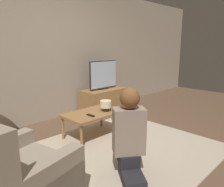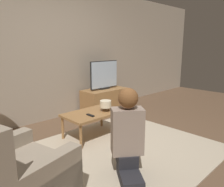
{
  "view_description": "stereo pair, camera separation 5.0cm",
  "coord_description": "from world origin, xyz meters",
  "px_view_note": "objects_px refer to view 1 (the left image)",
  "views": [
    {
      "loc": [
        -2.06,
        -1.87,
        1.42
      ],
      "look_at": [
        0.36,
        0.57,
        0.67
      ],
      "focal_mm": 35.0,
      "sensor_mm": 36.0,
      "label": 1
    },
    {
      "loc": [
        -2.02,
        -1.91,
        1.42
      ],
      "look_at": [
        0.36,
        0.57,
        0.67
      ],
      "focal_mm": 35.0,
      "sensor_mm": 36.0,
      "label": 2
    }
  ],
  "objects_px": {
    "tv": "(103,75)",
    "coffee_table": "(92,115)",
    "armchair": "(14,182)",
    "table_lamp": "(106,105)",
    "person_kneeling": "(129,131)"
  },
  "relations": [
    {
      "from": "coffee_table",
      "to": "person_kneeling",
      "type": "distance_m",
      "value": 1.17
    },
    {
      "from": "coffee_table",
      "to": "armchair",
      "type": "xyz_separation_m",
      "value": [
        -1.51,
        -0.77,
        -0.07
      ]
    },
    {
      "from": "coffee_table",
      "to": "table_lamp",
      "type": "xyz_separation_m",
      "value": [
        0.21,
        -0.08,
        0.14
      ]
    },
    {
      "from": "tv",
      "to": "armchair",
      "type": "xyz_separation_m",
      "value": [
        -2.58,
        -1.68,
        -0.52
      ]
    },
    {
      "from": "armchair",
      "to": "table_lamp",
      "type": "xyz_separation_m",
      "value": [
        1.71,
        0.69,
        0.22
      ]
    },
    {
      "from": "person_kneeling",
      "to": "table_lamp",
      "type": "distance_m",
      "value": 1.17
    },
    {
      "from": "coffee_table",
      "to": "armchair",
      "type": "height_order",
      "value": "armchair"
    },
    {
      "from": "armchair",
      "to": "coffee_table",
      "type": "bearing_deg",
      "value": -76.19
    },
    {
      "from": "tv",
      "to": "person_kneeling",
      "type": "bearing_deg",
      "value": -126.17
    },
    {
      "from": "tv",
      "to": "armchair",
      "type": "distance_m",
      "value": 3.12
    },
    {
      "from": "coffee_table",
      "to": "table_lamp",
      "type": "bearing_deg",
      "value": -22.04
    },
    {
      "from": "coffee_table",
      "to": "person_kneeling",
      "type": "bearing_deg",
      "value": -109.63
    },
    {
      "from": "tv",
      "to": "coffee_table",
      "type": "height_order",
      "value": "tv"
    },
    {
      "from": "tv",
      "to": "armchair",
      "type": "height_order",
      "value": "tv"
    },
    {
      "from": "armchair",
      "to": "table_lamp",
      "type": "distance_m",
      "value": 1.86
    }
  ]
}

